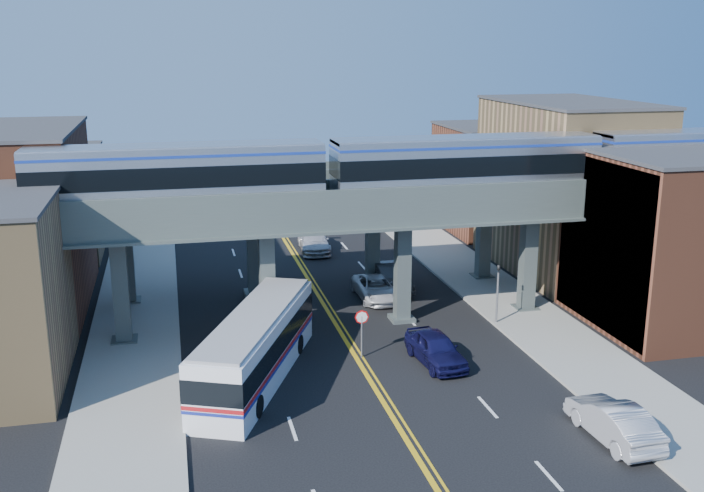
% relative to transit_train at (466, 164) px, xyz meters
% --- Properties ---
extents(ground, '(120.00, 120.00, 0.00)m').
position_rel_transit_train_xyz_m(ground, '(-7.72, -8.00, -9.31)').
color(ground, black).
rests_on(ground, ground).
extents(sidewalk_west, '(5.00, 70.00, 0.16)m').
position_rel_transit_train_xyz_m(sidewalk_west, '(-19.22, 2.00, -9.23)').
color(sidewalk_west, gray).
rests_on(sidewalk_west, ground).
extents(sidewalk_east, '(5.00, 70.00, 0.16)m').
position_rel_transit_train_xyz_m(sidewalk_east, '(3.78, 2.00, -9.23)').
color(sidewalk_east, gray).
rests_on(sidewalk_east, ground).
extents(building_west_b, '(8.00, 14.00, 11.00)m').
position_rel_transit_train_xyz_m(building_west_b, '(-26.22, 8.00, -3.81)').
color(building_west_b, brown).
rests_on(building_west_b, ground).
extents(building_west_c, '(8.00, 10.00, 8.00)m').
position_rel_transit_train_xyz_m(building_west_c, '(-26.22, 21.00, -5.31)').
color(building_west_c, '#92754B').
rests_on(building_west_c, ground).
extents(building_east_a, '(8.00, 10.00, 10.00)m').
position_rel_transit_train_xyz_m(building_east_a, '(10.78, -4.00, -4.31)').
color(building_east_a, brown).
rests_on(building_east_a, ground).
extents(building_east_b, '(8.00, 14.00, 12.00)m').
position_rel_transit_train_xyz_m(building_east_b, '(10.78, 8.00, -3.31)').
color(building_east_b, '#92754B').
rests_on(building_east_b, ground).
extents(building_east_c, '(8.00, 10.00, 9.00)m').
position_rel_transit_train_xyz_m(building_east_c, '(10.78, 21.00, -4.81)').
color(building_east_c, brown).
rests_on(building_east_c, ground).
extents(mural_panel, '(0.10, 9.50, 9.50)m').
position_rel_transit_train_xyz_m(mural_panel, '(6.83, -4.00, -4.56)').
color(mural_panel, '#28A5B1').
rests_on(mural_panel, ground).
extents(elevated_viaduct_near, '(52.00, 3.60, 7.40)m').
position_rel_transit_train_xyz_m(elevated_viaduct_near, '(-7.72, 0.00, -2.84)').
color(elevated_viaduct_near, '#404A49').
rests_on(elevated_viaduct_near, ground).
extents(elevated_viaduct_far, '(52.00, 3.60, 7.40)m').
position_rel_transit_train_xyz_m(elevated_viaduct_far, '(-7.72, 7.00, -2.84)').
color(elevated_viaduct_far, '#404A49').
rests_on(elevated_viaduct_far, ground).
extents(transit_train, '(48.28, 3.03, 3.53)m').
position_rel_transit_train_xyz_m(transit_train, '(0.00, 0.00, 0.00)').
color(transit_train, black).
rests_on(transit_train, elevated_viaduct_near).
extents(stop_sign, '(0.76, 0.09, 2.63)m').
position_rel_transit_train_xyz_m(stop_sign, '(-7.42, -5.00, -7.55)').
color(stop_sign, slate).
rests_on(stop_sign, ground).
extents(traffic_signal, '(0.15, 0.18, 4.10)m').
position_rel_transit_train_xyz_m(traffic_signal, '(1.48, -2.00, -7.01)').
color(traffic_signal, slate).
rests_on(traffic_signal, ground).
extents(transit_bus, '(7.49, 12.54, 3.21)m').
position_rel_transit_train_xyz_m(transit_bus, '(-13.12, -6.43, -7.66)').
color(transit_bus, white).
rests_on(transit_bus, ground).
extents(car_lane_a, '(2.36, 4.97, 1.64)m').
position_rel_transit_train_xyz_m(car_lane_a, '(-3.88, -6.63, -8.49)').
color(car_lane_a, '#100F39').
rests_on(car_lane_a, ground).
extents(car_lane_b, '(2.02, 5.28, 1.72)m').
position_rel_transit_train_xyz_m(car_lane_b, '(-2.72, 6.06, -8.45)').
color(car_lane_b, '#2C2C2F').
rests_on(car_lane_b, ground).
extents(car_lane_c, '(2.39, 5.14, 1.43)m').
position_rel_transit_train_xyz_m(car_lane_c, '(-4.17, 4.29, -8.60)').
color(car_lane_c, silver).
rests_on(car_lane_c, ground).
extents(car_lane_d, '(2.65, 5.72, 1.62)m').
position_rel_transit_train_xyz_m(car_lane_d, '(-5.92, 16.98, -8.50)').
color(car_lane_d, '#B4B3B8').
rests_on(car_lane_d, ground).
extents(car_parked_curb, '(1.98, 5.12, 1.66)m').
position_rel_transit_train_xyz_m(car_parked_curb, '(0.69, -15.96, -8.48)').
color(car_parked_curb, '#AFAEB3').
rests_on(car_parked_curb, ground).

